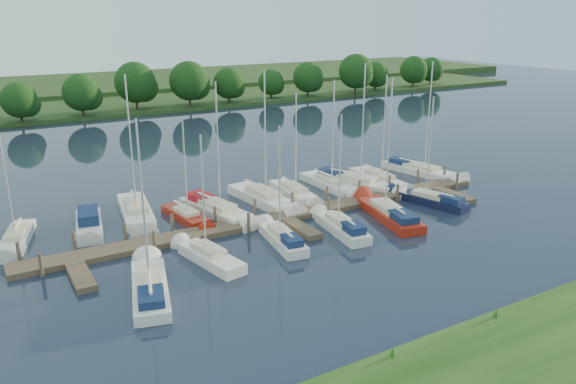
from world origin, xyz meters
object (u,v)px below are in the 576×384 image
dock (286,220)px  sailboat_n_0 (17,240)px  sailboat_n_5 (264,200)px  motorboat (89,225)px  sailboat_s_2 (282,239)px

dock → sailboat_n_0: (-18.81, 6.00, 0.07)m
sailboat_n_0 → dock: bearing=177.8°
sailboat_n_5 → motorboat: bearing=-11.3°
sailboat_n_0 → sailboat_s_2: bearing=165.3°
motorboat → sailboat_n_0: bearing=12.4°
sailboat_n_5 → sailboat_s_2: bearing=64.1°
dock → motorboat: bearing=155.8°
motorboat → sailboat_s_2: size_ratio=0.75×
sailboat_s_2 → motorboat: bearing=147.1°
sailboat_n_0 → sailboat_n_5: (19.40, -1.14, 0.01)m
dock → sailboat_s_2: bearing=-124.4°
sailboat_s_2 → dock: bearing=63.3°
sailboat_n_0 → sailboat_s_2: size_ratio=1.00×
sailboat_n_5 → dock: bearing=77.0°
sailboat_n_0 → motorboat: (5.06, 0.17, 0.10)m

